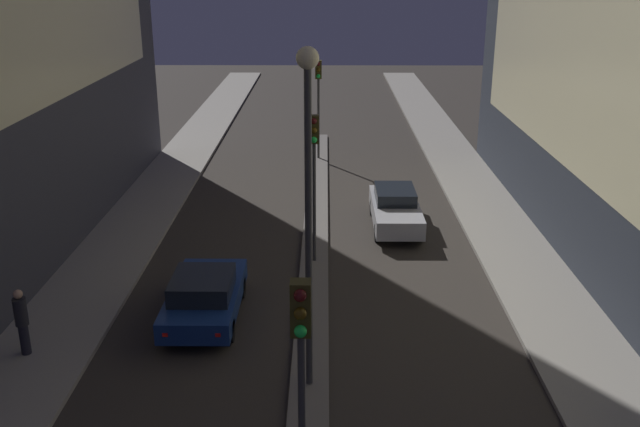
{
  "coord_description": "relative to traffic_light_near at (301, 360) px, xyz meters",
  "views": [
    {
      "loc": [
        0.38,
        -5.74,
        9.62
      ],
      "look_at": [
        0.19,
        16.59,
        1.75
      ],
      "focal_mm": 40.0,
      "sensor_mm": 36.0,
      "label": 1
    }
  ],
  "objects": [
    {
      "name": "traffic_light_near",
      "position": [
        0.0,
        0.0,
        0.0
      ],
      "size": [
        0.32,
        0.42,
        4.96
      ],
      "color": "#383838",
      "rests_on": "median_strip"
    },
    {
      "name": "median_strip",
      "position": [
        0.0,
        14.05,
        -3.69
      ],
      "size": [
        0.93,
        34.09,
        0.14
      ],
      "color": "#66605B",
      "rests_on": "ground"
    },
    {
      "name": "car_right_lane",
      "position": [
        3.04,
        16.04,
        -3.0
      ],
      "size": [
        1.74,
        4.6,
        1.47
      ],
      "color": "#B2B2B7",
      "rests_on": "ground"
    },
    {
      "name": "traffic_light_mid",
      "position": [
        0.0,
        12.4,
        0.0
      ],
      "size": [
        0.32,
        0.42,
        4.96
      ],
      "color": "#383838",
      "rests_on": "median_strip"
    },
    {
      "name": "street_lamp",
      "position": [
        0.0,
        4.98,
        1.57
      ],
      "size": [
        0.48,
        0.48,
        7.9
      ],
      "color": "#383838",
      "rests_on": "median_strip"
    },
    {
      "name": "traffic_light_far",
      "position": [
        0.0,
        25.81,
        0.0
      ],
      "size": [
        0.32,
        0.42,
        4.96
      ],
      "color": "#383838",
      "rests_on": "median_strip"
    },
    {
      "name": "pedestrian_on_left_sidewalk",
      "position": [
        -7.31,
        6.28,
        -2.65
      ],
      "size": [
        0.33,
        0.33,
        1.79
      ],
      "color": "black",
      "rests_on": "sidewalk_left"
    },
    {
      "name": "car_left_lane",
      "position": [
        -3.04,
        8.44,
        -3.01
      ],
      "size": [
        1.94,
        4.37,
        1.45
      ],
      "color": "navy",
      "rests_on": "ground"
    }
  ]
}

